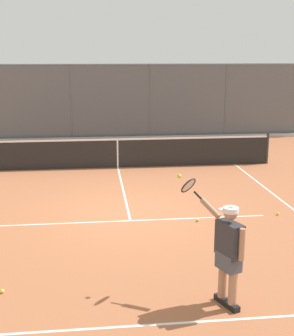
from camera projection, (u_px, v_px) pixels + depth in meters
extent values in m
plane|color=#A8603D|center=(129.00, 213.00, 11.09)|extent=(60.00, 60.00, 0.00)
cube|color=white|center=(155.00, 325.00, 6.53)|extent=(7.93, 0.05, 0.01)
cube|color=white|center=(130.00, 221.00, 10.59)|extent=(6.19, 0.05, 0.01)
cube|color=white|center=(291.00, 208.00, 11.48)|extent=(0.05, 9.34, 0.01)
cube|color=white|center=(123.00, 189.00, 13.06)|extent=(0.05, 5.14, 0.01)
cylinder|color=#565B60|center=(225.00, 101.00, 20.77)|extent=(0.07, 0.07, 3.23)
cylinder|color=#565B60|center=(150.00, 102.00, 20.39)|extent=(0.07, 0.07, 3.23)
cylinder|color=#565B60|center=(71.00, 103.00, 20.01)|extent=(0.07, 0.07, 3.23)
cylinder|color=#565B60|center=(110.00, 65.00, 19.83)|extent=(16.86, 0.05, 0.05)
cube|color=#565B60|center=(111.00, 102.00, 20.20)|extent=(16.86, 0.02, 3.23)
cube|color=#2D6B33|center=(110.00, 102.00, 20.84)|extent=(19.86, 0.90, 3.14)
cube|color=#ADADA8|center=(111.00, 138.00, 20.39)|extent=(17.86, 0.18, 0.15)
cylinder|color=#2D2D2D|center=(267.00, 148.00, 15.98)|extent=(0.09, 0.09, 1.07)
cube|color=black|center=(118.00, 154.00, 15.43)|extent=(10.09, 0.02, 0.91)
cube|color=white|center=(117.00, 139.00, 15.32)|extent=(10.09, 0.04, 0.05)
cube|color=white|center=(118.00, 154.00, 15.43)|extent=(0.05, 0.04, 0.91)
cube|color=black|center=(232.00, 306.00, 6.92)|extent=(0.20, 0.28, 0.09)
cylinder|color=#A87A5B|center=(233.00, 282.00, 6.82)|extent=(0.13, 0.13, 0.71)
cube|color=black|center=(222.00, 299.00, 7.12)|extent=(0.20, 0.28, 0.09)
cylinder|color=#A87A5B|center=(223.00, 275.00, 7.03)|extent=(0.13, 0.13, 0.71)
cube|color=#474C56|center=(229.00, 261.00, 6.86)|extent=(0.34, 0.43, 0.26)
cube|color=#2D2D33|center=(229.00, 239.00, 6.78)|extent=(0.36, 0.48, 0.51)
cylinder|color=#A87A5B|center=(242.00, 245.00, 6.54)|extent=(0.08, 0.08, 0.47)
cylinder|color=#A87A5B|center=(210.00, 208.00, 7.03)|extent=(0.30, 0.32, 0.27)
sphere|color=#A87A5B|center=(231.00, 213.00, 6.69)|extent=(0.20, 0.20, 0.20)
cylinder|color=white|center=(231.00, 210.00, 6.68)|extent=(0.29, 0.29, 0.07)
cube|color=white|center=(226.00, 210.00, 6.77)|extent=(0.22, 0.23, 0.02)
cylinder|color=black|center=(198.00, 196.00, 7.14)|extent=(0.13, 0.15, 0.13)
torus|color=black|center=(188.00, 186.00, 7.23)|extent=(0.34, 0.33, 0.26)
cylinder|color=silver|center=(188.00, 186.00, 7.23)|extent=(0.28, 0.27, 0.21)
sphere|color=#C1D138|center=(179.00, 176.00, 7.32)|extent=(0.07, 0.07, 0.07)
sphere|color=#D6E042|center=(278.00, 214.00, 10.95)|extent=(0.07, 0.07, 0.07)
sphere|color=#C1D138|center=(198.00, 220.00, 10.53)|extent=(0.07, 0.07, 0.07)
sphere|color=#D6E042|center=(2.00, 291.00, 7.39)|extent=(0.07, 0.07, 0.07)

